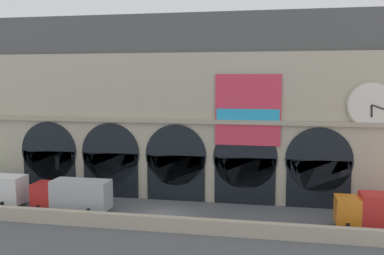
# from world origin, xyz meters

# --- Properties ---
(ground_plane) EXTENTS (200.00, 200.00, 0.00)m
(ground_plane) POSITION_xyz_m (0.00, 0.00, 0.00)
(ground_plane) COLOR #54565B
(quay_parapet_wall) EXTENTS (90.00, 0.70, 1.25)m
(quay_parapet_wall) POSITION_xyz_m (0.00, -4.21, 0.62)
(quay_parapet_wall) COLOR #B2A891
(quay_parapet_wall) RESTS_ON ground
(station_building) EXTENTS (44.50, 6.14, 19.40)m
(station_building) POSITION_xyz_m (0.03, 7.87, 9.44)
(station_building) COLOR #B2A891
(station_building) RESTS_ON ground
(box_truck_midwest) EXTENTS (7.50, 2.91, 3.12)m
(box_truck_midwest) POSITION_xyz_m (-8.81, -0.78, 1.70)
(box_truck_midwest) COLOR red
(box_truck_midwest) RESTS_ON ground
(box_truck_east) EXTENTS (7.50, 2.91, 3.12)m
(box_truck_east) POSITION_xyz_m (19.12, -0.56, 1.70)
(box_truck_east) COLOR orange
(box_truck_east) RESTS_ON ground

